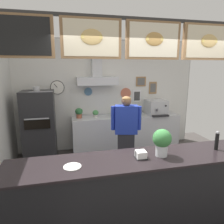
% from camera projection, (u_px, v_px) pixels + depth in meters
% --- Properties ---
extents(ground_plane, '(6.25, 6.25, 0.00)m').
position_uv_depth(ground_plane, '(141.00, 204.00, 3.29)').
color(ground_plane, '#3F3A38').
extents(back_wall_assembly, '(4.77, 2.95, 2.85)m').
position_uv_depth(back_wall_assembly, '(108.00, 92.00, 5.28)').
color(back_wall_assembly, gray).
rests_on(back_wall_assembly, ground_plane).
extents(service_counter, '(3.79, 0.67, 1.02)m').
position_uv_depth(service_counter, '(154.00, 191.00, 2.77)').
color(service_counter, black).
rests_on(service_counter, ground_plane).
extents(back_prep_counter, '(2.78, 0.58, 0.94)m').
position_uv_depth(back_prep_counter, '(126.00, 133.00, 5.39)').
color(back_prep_counter, '#B7BABF').
rests_on(back_prep_counter, ground_plane).
extents(pizza_oven, '(0.71, 0.65, 1.75)m').
position_uv_depth(pizza_oven, '(39.00, 126.00, 4.71)').
color(pizza_oven, '#232326').
rests_on(pizza_oven, ground_plane).
extents(shop_worker, '(0.58, 0.31, 1.61)m').
position_uv_depth(shop_worker, '(126.00, 134.00, 4.07)').
color(shop_worker, '#232328').
rests_on(shop_worker, ground_plane).
extents(espresso_machine, '(0.49, 0.56, 0.38)m').
position_uv_depth(espresso_machine, '(156.00, 107.00, 5.40)').
color(espresso_machine, '#B7BABF').
rests_on(espresso_machine, back_prep_counter).
extents(potted_rosemary, '(0.18, 0.18, 0.24)m').
position_uv_depth(potted_rosemary, '(114.00, 112.00, 5.15)').
color(potted_rosemary, '#4C4C51').
rests_on(potted_rosemary, back_prep_counter).
extents(potted_basil, '(0.18, 0.18, 0.21)m').
position_uv_depth(potted_basil, '(138.00, 111.00, 5.33)').
color(potted_basil, '#4C4C51').
rests_on(potted_basil, back_prep_counter).
extents(potted_oregano, '(0.15, 0.15, 0.19)m').
position_uv_depth(potted_oregano, '(96.00, 113.00, 5.06)').
color(potted_oregano, beige).
rests_on(potted_oregano, back_prep_counter).
extents(potted_sage, '(0.18, 0.18, 0.25)m').
position_uv_depth(potted_sage, '(79.00, 113.00, 5.01)').
color(potted_sage, '#9E563D').
rests_on(potted_sage, back_prep_counter).
extents(basil_vase, '(0.24, 0.24, 0.36)m').
position_uv_depth(basil_vase, '(162.00, 141.00, 2.64)').
color(basil_vase, silver).
rests_on(basil_vase, service_counter).
extents(pepper_grinder, '(0.05, 0.05, 0.27)m').
position_uv_depth(pepper_grinder, '(217.00, 141.00, 2.85)').
color(pepper_grinder, black).
rests_on(pepper_grinder, service_counter).
extents(napkin_holder, '(0.15, 0.15, 0.11)m').
position_uv_depth(napkin_holder, '(141.00, 155.00, 2.60)').
color(napkin_holder, '#262628').
rests_on(napkin_holder, service_counter).
extents(condiment_plate, '(0.21, 0.21, 0.01)m').
position_uv_depth(condiment_plate, '(72.00, 167.00, 2.36)').
color(condiment_plate, white).
rests_on(condiment_plate, service_counter).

